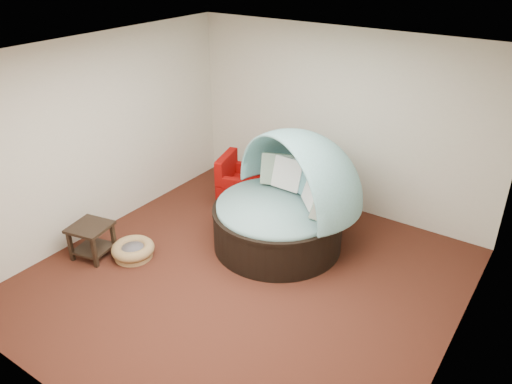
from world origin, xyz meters
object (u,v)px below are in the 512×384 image
Objects in this scene: pet_basket at (133,250)px; red_armchair at (240,182)px; canopy_daybed at (285,195)px; side_table at (91,236)px.

red_armchair is (0.30, 2.07, 0.28)m from pet_basket.
red_armchair is at bearing 177.77° from canopy_daybed.
side_table is (-1.97, -1.75, -0.46)m from canopy_daybed.
pet_basket is 0.72× the size of red_armchair.
red_armchair is 1.50× the size of side_table.
pet_basket is at bearing 31.89° from side_table.
canopy_daybed is at bearing 41.65° from side_table.
canopy_daybed is 2.68m from side_table.
side_table is (-0.77, -2.36, -0.08)m from red_armchair.
canopy_daybed is 4.13× the size of side_table.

